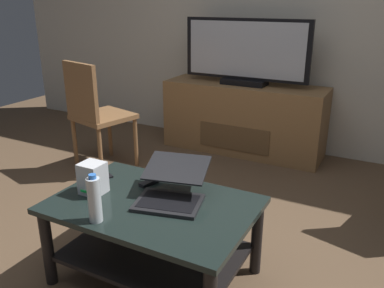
% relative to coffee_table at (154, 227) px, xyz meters
% --- Properties ---
extents(ground_plane, '(7.68, 7.68, 0.00)m').
position_rel_coffee_table_xyz_m(ground_plane, '(-0.06, 0.09, -0.31)').
color(ground_plane, brown).
extents(back_wall, '(6.40, 0.12, 2.80)m').
position_rel_coffee_table_xyz_m(back_wall, '(-0.06, 2.36, 1.09)').
color(back_wall, beige).
rests_on(back_wall, ground).
extents(coffee_table, '(1.03, 0.69, 0.45)m').
position_rel_coffee_table_xyz_m(coffee_table, '(0.00, 0.00, 0.00)').
color(coffee_table, black).
rests_on(coffee_table, ground).
extents(media_cabinet, '(1.54, 0.48, 0.67)m').
position_rel_coffee_table_xyz_m(media_cabinet, '(-0.29, 2.04, 0.02)').
color(media_cabinet, olive).
rests_on(media_cabinet, ground).
extents(television, '(1.19, 0.20, 0.60)m').
position_rel_coffee_table_xyz_m(television, '(-0.29, 2.02, 0.64)').
color(television, black).
rests_on(television, media_cabinet).
extents(side_chair, '(0.54, 0.54, 0.95)m').
position_rel_coffee_table_xyz_m(side_chair, '(-1.24, 1.01, 0.22)').
color(side_chair, brown).
rests_on(side_chair, ground).
extents(laptop, '(0.41, 0.46, 0.17)m').
position_rel_coffee_table_xyz_m(laptop, '(0.07, 0.08, 0.20)').
color(laptop, black).
rests_on(laptop, coffee_table).
extents(router_box, '(0.12, 0.12, 0.17)m').
position_rel_coffee_table_xyz_m(router_box, '(-0.34, -0.05, 0.23)').
color(router_box, silver).
rests_on(router_box, coffee_table).
extents(water_bottle_near, '(0.06, 0.06, 0.24)m').
position_rel_coffee_table_xyz_m(water_bottle_near, '(-0.14, -0.27, 0.25)').
color(water_bottle_near, silver).
rests_on(water_bottle_near, coffee_table).
extents(cell_phone, '(0.13, 0.16, 0.01)m').
position_rel_coffee_table_xyz_m(cell_phone, '(-0.43, 0.10, 0.15)').
color(cell_phone, black).
rests_on(cell_phone, coffee_table).
extents(tv_remote, '(0.08, 0.17, 0.02)m').
position_rel_coffee_table_xyz_m(tv_remote, '(-0.13, 0.19, 0.15)').
color(tv_remote, black).
rests_on(tv_remote, coffee_table).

